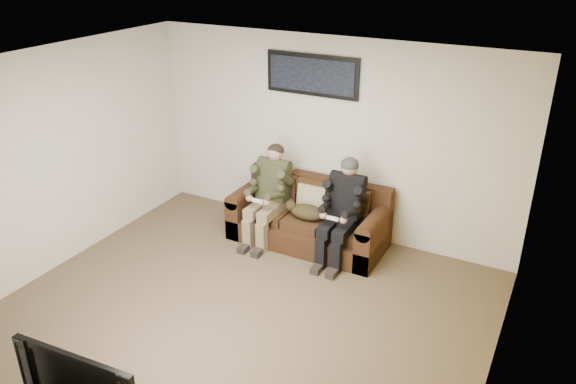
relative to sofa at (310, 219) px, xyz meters
The scene contains 15 objects.
floor 1.85m from the sofa, 88.43° to the right, with size 5.00×5.00×0.00m, color brown.
ceiling 2.93m from the sofa, 88.43° to the right, with size 5.00×5.00×0.00m, color silver.
wall_back 1.08m from the sofa, 83.36° to the left, with size 5.00×5.00×0.00m, color beige.
wall_front 4.19m from the sofa, 89.30° to the right, with size 5.00×5.00×0.00m, color beige.
wall_left 3.21m from the sofa, 143.37° to the right, with size 4.50×4.50×0.00m, color beige.
wall_right 3.29m from the sofa, 35.54° to the right, with size 4.50×4.50×0.00m, color beige.
accent_wall_right 3.28m from the sofa, 35.65° to the right, with size 4.50×4.50×0.00m, color #B89312.
sofa is the anchor object (origin of this frame).
throw_pillow 0.28m from the sofa, 90.00° to the left, with size 0.38×0.11×0.36m, color tan.
throw_blanket 0.83m from the sofa, 157.43° to the left, with size 0.41×0.20×0.07m, color #BDB78B.
person_left 0.66m from the sofa, 162.04° to the right, with size 0.51×0.87×1.26m.
person_right 0.67m from the sofa, 17.92° to the right, with size 0.51×0.86×1.26m.
cat 0.26m from the sofa, 82.98° to the right, with size 0.66×0.26×0.24m.
framed_poster 1.84m from the sofa, 116.88° to the left, with size 1.25×0.05×0.52m.
television 3.79m from the sofa, 90.05° to the right, with size 1.06×0.14×0.61m, color black.
Camera 1 is at (2.74, -4.06, 3.69)m, focal length 35.00 mm.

